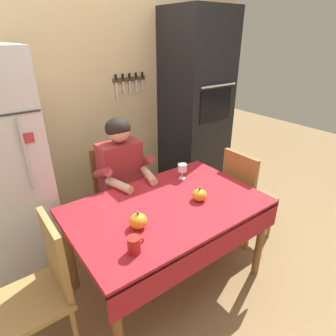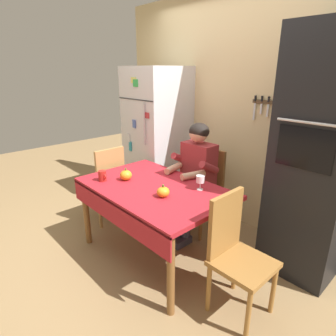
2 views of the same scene
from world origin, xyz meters
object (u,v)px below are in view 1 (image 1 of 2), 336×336
Objects in this scene: seated_person at (125,177)px; pumpkin_medium at (138,221)px; wall_oven at (195,114)px; pumpkin_large at (199,195)px; dining_table at (169,216)px; wine_glass at (182,168)px; chair_left_side at (43,285)px; chair_behind_person at (117,190)px; chair_right_side at (244,193)px; coffee_mug at (134,245)px.

seated_person is 10.28× the size of pumpkin_medium.
pumpkin_large is (-0.82, -0.99, -0.27)m from wall_oven.
wine_glass reaches higher than dining_table.
seated_person is 1.06m from chair_left_side.
wine_glass is at bearing -54.37° from chair_behind_person.
pumpkin_medium is (-1.36, -1.00, -0.26)m from wall_oven.
pumpkin_medium is (-0.27, -0.87, 0.28)m from chair_behind_person.
seated_person reaches higher than chair_left_side.
seated_person is at bearing 110.96° from pumpkin_large.
chair_right_side is at bearing -31.39° from seated_person.
dining_table is 0.91m from chair_left_side.
wine_glass is at bearing 38.75° from dining_table.
seated_person is 1.34× the size of chair_right_side.
wine_glass is 1.11× the size of pumpkin_medium.
coffee_mug is at bearing -164.22° from pumpkin_large.
coffee_mug is 0.95m from wine_glass.
pumpkin_medium is at bearing -11.92° from chair_left_side.
coffee_mug is at bearing -141.67° from wall_oven.
chair_left_side is at bearing 168.08° from pumpkin_medium.
wall_oven is 1.92m from coffee_mug.
dining_table is at bearing -138.69° from wall_oven.
wine_glass is at bearing -137.53° from wall_oven.
wall_oven is at bearing 38.33° from coffee_mug.
seated_person is 1.34× the size of chair_left_side.
chair_right_side is (1.80, -0.01, 0.00)m from chair_left_side.
chair_right_side is at bearing 2.25° from dining_table.
chair_behind_person is 0.95m from pumpkin_medium.
chair_right_side is 7.68× the size of pumpkin_medium.
wine_glass is at bearing 10.25° from chair_left_side.
wall_oven reaches higher than pumpkin_medium.
pumpkin_medium reaches higher than pumpkin_large.
chair_behind_person is 0.72m from wine_glass.
pumpkin_medium is at bearing -151.58° from wine_glass.
dining_table is 1.51× the size of chair_right_side.
chair_right_side is 1.24m from pumpkin_medium.
seated_person is (-0.03, 0.60, 0.08)m from dining_table.
wine_glass is 1.22× the size of pumpkin_large.
wall_oven is at bearing 24.12° from chair_left_side.
wine_glass is 0.36m from pumpkin_large.
pumpkin_medium is at bearing -165.98° from dining_table.
coffee_mug is (-1.34, -0.29, 0.28)m from chair_right_side.
pumpkin_medium is at bearing -174.71° from chair_right_side.
chair_right_side is (0.93, -0.76, 0.00)m from chair_behind_person.
wall_oven is at bearing 41.31° from dining_table.
wine_glass is at bearing -41.59° from seated_person.
wine_glass is (0.37, -0.33, 0.10)m from seated_person.
chair_right_side is (0.93, -0.57, -0.23)m from seated_person.
chair_left_side is at bearing 176.88° from dining_table.
pumpkin_medium is (-0.27, -0.68, 0.05)m from seated_person.
chair_behind_person is at bearing 72.45° from pumpkin_medium.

